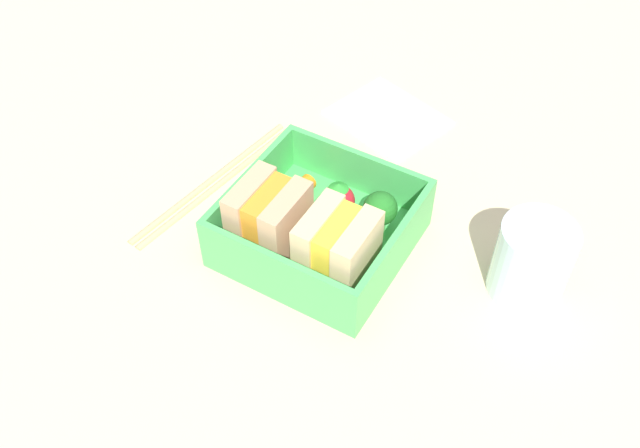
% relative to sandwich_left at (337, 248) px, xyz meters
% --- Properties ---
extents(ground_plane, '(1.20, 1.20, 0.02)m').
position_rel_sandwich_left_xyz_m(ground_plane, '(0.03, -0.03, -0.05)').
color(ground_plane, beige).
extents(bento_tray, '(0.15, 0.15, 0.01)m').
position_rel_sandwich_left_xyz_m(bento_tray, '(0.03, -0.03, -0.04)').
color(bento_tray, '#48B75A').
rests_on(bento_tray, ground_plane).
extents(bento_rim, '(0.15, 0.15, 0.04)m').
position_rel_sandwich_left_xyz_m(bento_rim, '(0.03, -0.03, -0.01)').
color(bento_rim, '#48B75A').
rests_on(bento_rim, bento_tray).
extents(sandwich_left, '(0.06, 0.06, 0.06)m').
position_rel_sandwich_left_xyz_m(sandwich_left, '(0.00, 0.00, 0.00)').
color(sandwich_left, '#D7B685').
rests_on(sandwich_left, bento_tray).
extents(sandwich_center_left, '(0.06, 0.06, 0.06)m').
position_rel_sandwich_left_xyz_m(sandwich_center_left, '(0.07, 0.00, 0.00)').
color(sandwich_center_left, tan).
rests_on(sandwich_center_left, bento_tray).
extents(broccoli_floret, '(0.03, 0.03, 0.04)m').
position_rel_sandwich_left_xyz_m(broccoli_floret, '(-0.01, -0.06, -0.01)').
color(broccoli_floret, '#83CF6F').
rests_on(broccoli_floret, bento_tray).
extents(strawberry_far_left, '(0.03, 0.03, 0.04)m').
position_rel_sandwich_left_xyz_m(strawberry_far_left, '(0.03, -0.06, -0.02)').
color(strawberry_far_left, red).
rests_on(strawberry_far_left, bento_tray).
extents(carrot_stick_far_left, '(0.02, 0.04, 0.02)m').
position_rel_sandwich_left_xyz_m(carrot_stick_far_left, '(0.08, -0.06, -0.02)').
color(carrot_stick_far_left, orange).
rests_on(carrot_stick_far_left, bento_tray).
extents(chopstick_pair, '(0.05, 0.21, 0.01)m').
position_rel_sandwich_left_xyz_m(chopstick_pair, '(0.16, -0.05, -0.04)').
color(chopstick_pair, tan).
rests_on(chopstick_pair, ground_plane).
extents(drinking_glass, '(0.06, 0.06, 0.07)m').
position_rel_sandwich_left_xyz_m(drinking_glass, '(-0.14, -0.07, -0.01)').
color(drinking_glass, silver).
rests_on(drinking_glass, ground_plane).
extents(folded_napkin, '(0.14, 0.12, 0.00)m').
position_rel_sandwich_left_xyz_m(folded_napkin, '(0.06, -0.22, -0.04)').
color(folded_napkin, silver).
rests_on(folded_napkin, ground_plane).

